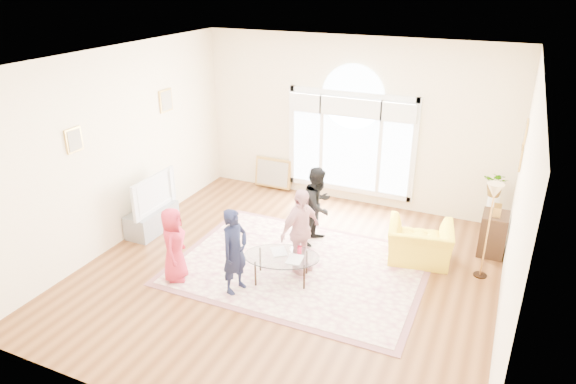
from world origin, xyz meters
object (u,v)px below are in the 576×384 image
at_px(tv_console, 152,220).
at_px(armchair, 419,243).
at_px(television, 149,192).
at_px(area_rug, 299,267).
at_px(coffee_table, 282,257).

distance_m(tv_console, armchair, 4.58).
bearing_deg(television, area_rug, -1.49).
bearing_deg(area_rug, armchair, 30.16).
xyz_separation_m(area_rug, armchair, (1.64, 0.95, 0.31)).
relative_size(television, coffee_table, 0.87).
xyz_separation_m(tv_console, television, (0.01, 0.00, 0.53)).
bearing_deg(tv_console, coffee_table, -10.62).
xyz_separation_m(television, armchair, (4.49, 0.88, -0.42)).
relative_size(area_rug, armchair, 3.70).
distance_m(area_rug, coffee_table, 0.60).
relative_size(tv_console, armchair, 1.03).
xyz_separation_m(television, coffee_table, (2.75, -0.52, -0.34)).
bearing_deg(armchair, television, 0.85).
bearing_deg(area_rug, coffee_table, -102.77).
bearing_deg(tv_console, television, 0.00).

